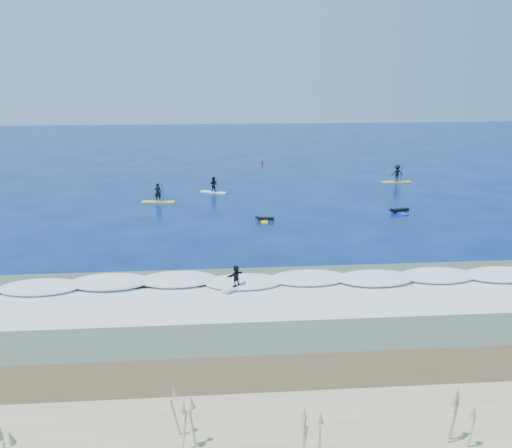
{
  "coord_description": "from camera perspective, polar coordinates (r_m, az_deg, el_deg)",
  "views": [
    {
      "loc": [
        -4.95,
        -42.13,
        12.96
      ],
      "look_at": [
        -1.36,
        0.69,
        0.6
      ],
      "focal_mm": 40.0,
      "sensor_mm": 36.0,
      "label": 1
    }
  ],
  "objects": [
    {
      "name": "sup_paddler_right",
      "position": [
        64.72,
        13.92,
        4.84
      ],
      "size": [
        3.3,
        0.83,
        2.31
      ],
      "rotation": [
        0.0,
        0.0,
        -0.0
      ],
      "color": "yellow",
      "rests_on": "ground"
    },
    {
      "name": "prone_paddler_far",
      "position": [
        51.95,
        14.1,
        1.29
      ],
      "size": [
        1.82,
        2.38,
        0.48
      ],
      "rotation": [
        0.0,
        0.0,
        1.81
      ],
      "color": "#163BA8",
      "rests_on": "ground"
    },
    {
      "name": "breaking_wave",
      "position": [
        35.0,
        3.7,
        -5.72
      ],
      "size": [
        40.0,
        6.0,
        0.3
      ],
      "primitive_type": "cube",
      "color": "white",
      "rests_on": "ground"
    },
    {
      "name": "marker_buoy",
      "position": [
        74.37,
        0.62,
        6.24
      ],
      "size": [
        0.28,
        0.28,
        0.67
      ],
      "rotation": [
        0.0,
        0.0,
        -0.02
      ],
      "color": "red",
      "rests_on": "ground"
    },
    {
      "name": "whitewater",
      "position": [
        32.27,
        4.48,
        -7.69
      ],
      "size": [
        34.0,
        5.0,
        0.02
      ],
      "primitive_type": "cube",
      "color": "silver",
      "rests_on": "ground"
    },
    {
      "name": "dune_grass",
      "position": [
        19.41,
        11.54,
        -19.24
      ],
      "size": [
        40.0,
        4.0,
        1.7
      ],
      "primitive_type": null,
      "color": "tan",
      "rests_on": "dune"
    },
    {
      "name": "sup_paddler_left",
      "position": [
        54.66,
        -9.77,
        2.82
      ],
      "size": [
        3.16,
        1.13,
        2.17
      ],
      "rotation": [
        0.0,
        0.0,
        -0.12
      ],
      "color": "#CFD116",
      "rests_on": "ground"
    },
    {
      "name": "sup_paddler_center",
      "position": [
        58.05,
        -4.28,
        3.82
      ],
      "size": [
        2.73,
        1.72,
        1.89
      ],
      "rotation": [
        0.0,
        0.0,
        -0.42
      ],
      "color": "white",
      "rests_on": "ground"
    },
    {
      "name": "shallow_water",
      "position": [
        31.36,
        4.77,
        -8.41
      ],
      "size": [
        90.0,
        13.0,
        0.01
      ],
      "primitive_type": "cube",
      "color": "#3E5544",
      "rests_on": "ground"
    },
    {
      "name": "wave_surfer",
      "position": [
        33.36,
        -2.01,
        -5.37
      ],
      "size": [
        1.79,
        1.62,
        1.37
      ],
      "rotation": [
        0.0,
        0.0,
        0.7
      ],
      "color": "silver",
      "rests_on": "breaking_wave"
    },
    {
      "name": "prone_paddler_near",
      "position": [
        47.74,
        0.88,
        0.47
      ],
      "size": [
        1.61,
        2.06,
        0.42
      ],
      "rotation": [
        0.0,
        0.0,
        1.46
      ],
      "color": "gold",
      "rests_on": "ground"
    },
    {
      "name": "ground",
      "position": [
        44.36,
        1.83,
        -0.95
      ],
      "size": [
        160.0,
        160.0,
        0.0
      ],
      "primitive_type": "plane",
      "color": "#031444",
      "rests_on": "ground"
    },
    {
      "name": "wet_sand_strip",
      "position": [
        24.86,
        7.69,
        -15.54
      ],
      "size": [
        90.0,
        5.0,
        0.08
      ],
      "primitive_type": "cube",
      "color": "#483721",
      "rests_on": "ground"
    }
  ]
}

